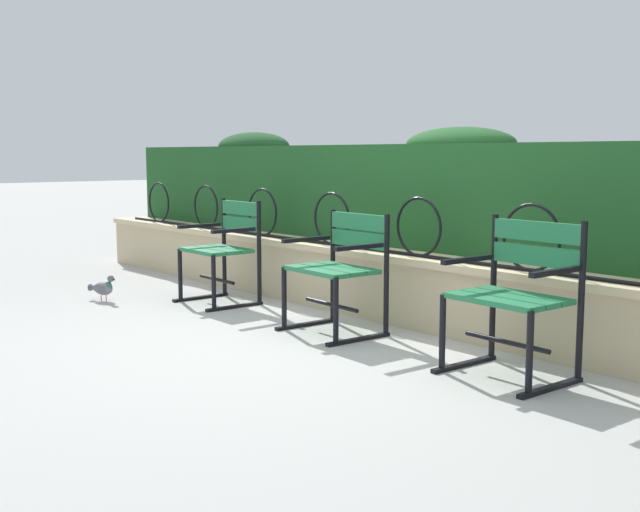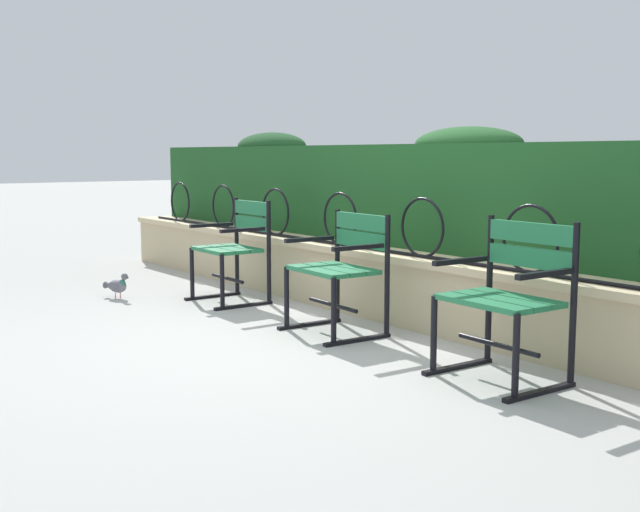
{
  "view_description": "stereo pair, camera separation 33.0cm",
  "coord_description": "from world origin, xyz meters",
  "px_view_note": "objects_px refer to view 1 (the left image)",
  "views": [
    {
      "loc": [
        3.89,
        -3.21,
        1.21
      ],
      "look_at": [
        0.0,
        0.09,
        0.55
      ],
      "focal_mm": 44.02,
      "sensor_mm": 36.0,
      "label": 1
    },
    {
      "loc": [
        4.09,
        -2.95,
        1.21
      ],
      "look_at": [
        0.0,
        0.09,
        0.55
      ],
      "focal_mm": 44.02,
      "sensor_mm": 36.0,
      "label": 2
    }
  ],
  "objects_px": {
    "park_chair_right": "(517,292)",
    "pigeon_near_chairs": "(103,288)",
    "park_chair_left": "(224,247)",
    "park_chair_centre": "(340,266)"
  },
  "relations": [
    {
      "from": "park_chair_right",
      "to": "pigeon_near_chairs",
      "type": "distance_m",
      "value": 3.65
    },
    {
      "from": "park_chair_centre",
      "to": "park_chair_right",
      "type": "xyz_separation_m",
      "value": [
        1.42,
        0.03,
        0.01
      ]
    },
    {
      "from": "park_chair_right",
      "to": "pigeon_near_chairs",
      "type": "xyz_separation_m",
      "value": [
        -3.55,
        -0.77,
        -0.36
      ]
    },
    {
      "from": "park_chair_left",
      "to": "park_chair_centre",
      "type": "height_order",
      "value": "park_chair_left"
    },
    {
      "from": "park_chair_right",
      "to": "pigeon_near_chairs",
      "type": "height_order",
      "value": "park_chair_right"
    },
    {
      "from": "park_chair_right",
      "to": "pigeon_near_chairs",
      "type": "bearing_deg",
      "value": -167.84
    },
    {
      "from": "park_chair_left",
      "to": "park_chair_centre",
      "type": "distance_m",
      "value": 1.42
    },
    {
      "from": "park_chair_centre",
      "to": "park_chair_left",
      "type": "bearing_deg",
      "value": -179.99
    },
    {
      "from": "pigeon_near_chairs",
      "to": "park_chair_right",
      "type": "bearing_deg",
      "value": 12.16
    },
    {
      "from": "park_chair_right",
      "to": "park_chair_left",
      "type": "bearing_deg",
      "value": -179.49
    }
  ]
}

